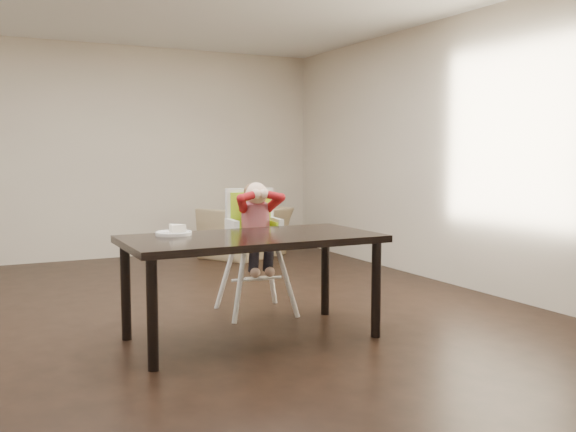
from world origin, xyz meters
TOP-DOWN VIEW (x-y plane):
  - ground at (0.00, 0.00)m, footprint 7.00×7.00m
  - room_walls at (0.00, 0.00)m, footprint 6.02×7.02m
  - dining_table at (0.40, -0.63)m, footprint 1.80×0.90m
  - high_chair at (0.73, 0.07)m, footprint 0.50×0.50m
  - plate at (-0.08, -0.36)m, footprint 0.28×0.28m
  - armchair at (1.79, 2.80)m, footprint 1.17×1.04m

SIDE VIEW (x-z plane):
  - ground at x=0.00m, z-range 0.00..0.00m
  - armchair at x=1.79m, z-range 0.00..0.86m
  - dining_table at x=0.40m, z-range 0.30..1.05m
  - high_chair at x=0.73m, z-range 0.23..1.32m
  - plate at x=-0.08m, z-range 0.74..0.81m
  - room_walls at x=0.00m, z-range 0.50..3.21m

